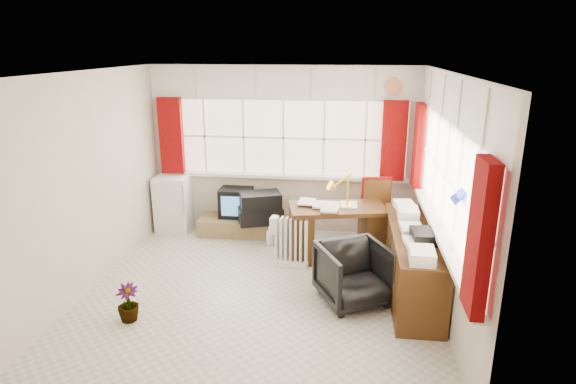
% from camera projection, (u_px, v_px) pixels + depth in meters
% --- Properties ---
extents(ground, '(4.00, 4.00, 0.00)m').
position_uv_depth(ground, '(262.00, 290.00, 5.67)').
color(ground, beige).
rests_on(ground, ground).
extents(room_walls, '(4.00, 4.00, 4.00)m').
position_uv_depth(room_walls, '(259.00, 167.00, 5.23)').
color(room_walls, beige).
rests_on(room_walls, ground).
extents(window_back, '(3.70, 0.12, 3.60)m').
position_uv_depth(window_back, '(283.00, 172.00, 7.24)').
color(window_back, '#FFE6C9').
rests_on(window_back, room_walls).
extents(window_right, '(0.12, 3.70, 3.60)m').
position_uv_depth(window_right, '(438.00, 222.00, 5.16)').
color(window_right, '#FFE6C9').
rests_on(window_right, room_walls).
extents(curtains, '(3.83, 3.83, 1.15)m').
position_uv_depth(curtains, '(346.00, 155.00, 6.01)').
color(curtains, maroon).
rests_on(curtains, room_walls).
extents(overhead_cabinets, '(3.98, 3.98, 0.48)m').
position_uv_depth(overhead_cabinets, '(352.00, 90.00, 5.82)').
color(overhead_cabinets, silver).
rests_on(overhead_cabinets, room_walls).
extents(desk, '(1.36, 0.86, 0.77)m').
position_uv_depth(desk, '(337.00, 229.00, 6.43)').
color(desk, '#4D2D12').
rests_on(desk, ground).
extents(desk_lamp, '(0.19, 0.18, 0.47)m').
position_uv_depth(desk_lamp, '(348.00, 184.00, 6.22)').
color(desk_lamp, yellow).
rests_on(desk_lamp, desk).
extents(task_chair, '(0.49, 0.51, 1.02)m').
position_uv_depth(task_chair, '(377.00, 212.00, 6.69)').
color(task_chair, black).
rests_on(task_chair, ground).
extents(office_chair, '(0.96, 0.97, 0.67)m').
position_uv_depth(office_chair, '(354.00, 274.00, 5.33)').
color(office_chair, black).
rests_on(office_chair, ground).
extents(radiator, '(0.46, 0.23, 0.66)m').
position_uv_depth(radiator, '(292.00, 247.00, 6.22)').
color(radiator, white).
rests_on(radiator, ground).
extents(credenza, '(0.50, 2.00, 0.85)m').
position_uv_depth(credenza, '(412.00, 260.00, 5.54)').
color(credenza, '#4D2D12').
rests_on(credenza, ground).
extents(file_tray, '(0.30, 0.37, 0.12)m').
position_uv_depth(file_tray, '(425.00, 236.00, 5.14)').
color(file_tray, black).
rests_on(file_tray, credenza).
extents(tv_bench, '(1.40, 0.50, 0.25)m').
position_uv_depth(tv_bench, '(246.00, 226.00, 7.33)').
color(tv_bench, '#977E4B').
rests_on(tv_bench, ground).
extents(crt_tv, '(0.49, 0.46, 0.44)m').
position_uv_depth(crt_tv, '(237.00, 202.00, 7.36)').
color(crt_tv, black).
rests_on(crt_tv, tv_bench).
extents(hifi_stack, '(0.74, 0.60, 0.46)m').
position_uv_depth(hifi_stack, '(260.00, 208.00, 7.07)').
color(hifi_stack, black).
rests_on(hifi_stack, tv_bench).
extents(mini_fridge, '(0.52, 0.52, 0.86)m').
position_uv_depth(mini_fridge, '(174.00, 203.00, 7.45)').
color(mini_fridge, white).
rests_on(mini_fridge, ground).
extents(spray_bottle_a, '(0.12, 0.12, 0.29)m').
position_uv_depth(spray_bottle_a, '(269.00, 236.00, 6.91)').
color(spray_bottle_a, white).
rests_on(spray_bottle_a, ground).
extents(spray_bottle_b, '(0.11, 0.11, 0.19)m').
position_uv_depth(spray_bottle_b, '(275.00, 235.00, 7.06)').
color(spray_bottle_b, '#7FBDB7').
rests_on(spray_bottle_b, ground).
extents(flower_vase, '(0.25, 0.25, 0.40)m').
position_uv_depth(flower_vase, '(128.00, 303.00, 4.99)').
color(flower_vase, black).
rests_on(flower_vase, ground).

